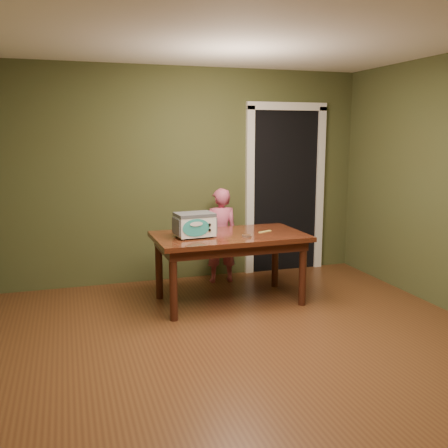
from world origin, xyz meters
The scene contains 8 objects.
floor centered at (0.00, 0.00, 0.00)m, with size 5.00×5.00×0.00m, color #583219.
room_shell centered at (0.00, 0.00, 1.71)m, with size 4.52×5.02×2.61m.
doorway centered at (1.30, 2.78, 1.06)m, with size 1.10×0.66×2.25m.
dining_table centered at (0.19, 1.45, 0.65)m, with size 1.62×0.93×0.75m.
toy_oven centered at (-0.20, 1.42, 0.89)m, with size 0.43×0.31×0.25m.
baking_pan centered at (0.32, 1.27, 0.76)m, with size 0.10×0.10×0.02m.
spatula centered at (0.60, 1.46, 0.75)m, with size 0.18×0.03×0.01m, color #D7D15D.
child centered at (0.32, 2.20, 0.58)m, with size 0.42×0.28×1.16m, color #C2506F.
Camera 1 is at (-1.45, -3.49, 1.81)m, focal length 40.00 mm.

